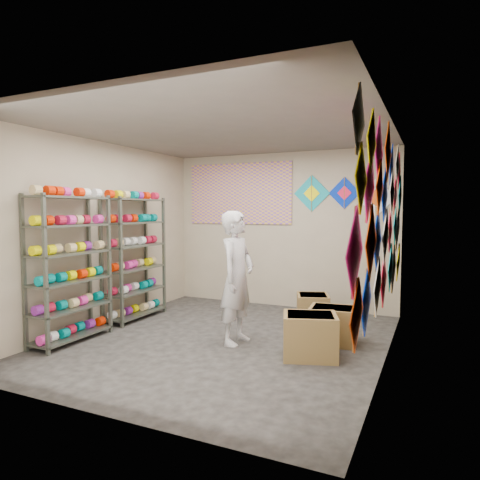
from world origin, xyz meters
The scene contains 12 objects.
ground centered at (0.00, 0.00, 0.00)m, with size 4.50×4.50×0.00m, color black.
room_walls centered at (0.00, 0.00, 1.64)m, with size 4.50×4.50×4.50m.
shelf_rack_front centered at (-1.78, -0.85, 0.95)m, with size 0.40×1.10×1.90m, color #4C5147.
shelf_rack_back centered at (-1.78, 0.45, 0.95)m, with size 0.40×1.10×1.90m, color #4C5147.
string_spools centered at (-1.78, -0.20, 1.05)m, with size 0.12×2.36×0.12m.
kite_wall_display centered at (1.98, 0.02, 1.60)m, with size 0.06×4.34×2.11m.
back_wall_kites centered at (1.07, 2.24, 1.95)m, with size 1.67×0.02×0.71m.
poster centered at (-0.80, 2.23, 2.00)m, with size 2.00×0.01×1.10m, color #7F4AA1.
shopkeeper centered at (0.20, -0.01, 0.84)m, with size 0.44×0.64×1.69m, color silver.
carton_a centered at (1.20, -0.16, 0.25)m, with size 0.61×0.51×0.51m, color brown.
carton_b centered at (1.31, 0.49, 0.23)m, with size 0.57×0.46×0.46m, color brown.
carton_c centered at (0.84, 1.31, 0.22)m, with size 0.46×0.50×0.44m, color brown.
Camera 1 is at (2.48, -4.89, 1.70)m, focal length 32.00 mm.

